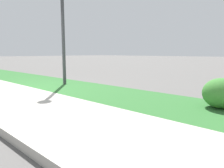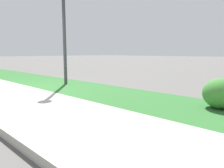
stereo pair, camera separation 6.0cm
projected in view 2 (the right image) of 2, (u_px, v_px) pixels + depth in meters
grass_verge at (62, 84)px, 7.49m from camera, size 18.00×2.04×0.01m
shrub_bush_mid_verge at (221, 93)px, 4.22m from camera, size 0.70×0.70×0.59m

